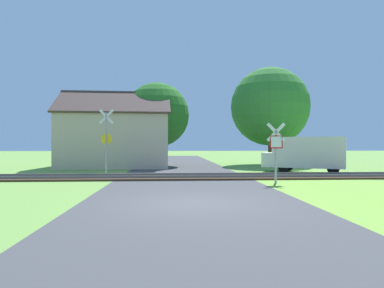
{
  "coord_description": "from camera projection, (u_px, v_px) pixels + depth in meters",
  "views": [
    {
      "loc": [
        -0.69,
        -10.4,
        1.79
      ],
      "look_at": [
        0.5,
        8.54,
        1.8
      ],
      "focal_mm": 32.0,
      "sensor_mm": 36.0,
      "label": 1
    }
  ],
  "objects": [
    {
      "name": "crossing_sign_far",
      "position": [
        106.0,
        138.0,
        20.05
      ],
      "size": [
        0.88,
        0.17,
        3.85
      ],
      "rotation": [
        0.0,
        0.0,
        -0.1
      ],
      "color": "#9E9EA5",
      "rests_on": "ground"
    },
    {
      "name": "ground_plane",
      "position": [
        193.0,
        203.0,
        10.42
      ],
      "size": [
        160.0,
        160.0,
        0.0
      ],
      "primitive_type": "plane",
      "color": "#6B9942"
    },
    {
      "name": "house",
      "position": [
        116.0,
        139.0,
        27.0
      ],
      "size": [
        8.66,
        7.1,
        5.99
      ],
      "rotation": [
        0.0,
        0.0,
        0.04
      ],
      "color": "#C6B293",
      "rests_on": "ground"
    },
    {
      "name": "road_asphalt",
      "position": [
        190.0,
        193.0,
        12.41
      ],
      "size": [
        6.93,
        80.0,
        0.01
      ],
      "primitive_type": "cube",
      "color": "#424244",
      "rests_on": "ground"
    },
    {
      "name": "tree_right",
      "position": [
        270.0,
        107.0,
        29.82
      ],
      "size": [
        6.81,
        6.81,
        8.47
      ],
      "color": "#513823",
      "rests_on": "ground"
    },
    {
      "name": "rail_track",
      "position": [
        184.0,
        177.0,
        17.95
      ],
      "size": [
        60.0,
        2.6,
        0.22
      ],
      "color": "#422D1E",
      "rests_on": "ground"
    },
    {
      "name": "stop_sign_near",
      "position": [
        276.0,
        147.0,
        15.67
      ],
      "size": [
        0.88,
        0.14,
        2.78
      ],
      "rotation": [
        0.0,
        0.0,
        3.14
      ],
      "color": "#9E9EA5",
      "rests_on": "ground"
    },
    {
      "name": "tree_center",
      "position": [
        157.0,
        115.0,
        28.31
      ],
      "size": [
        5.34,
        5.34,
        6.88
      ],
      "color": "#513823",
      "rests_on": "ground"
    },
    {
      "name": "mail_truck",
      "position": [
        306.0,
        153.0,
        21.41
      ],
      "size": [
        5.19,
        3.99,
        2.24
      ],
      "rotation": [
        0.0,
        0.0,
        1.07
      ],
      "color": "silver",
      "rests_on": "ground"
    }
  ]
}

